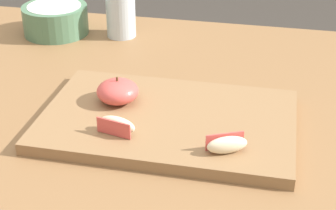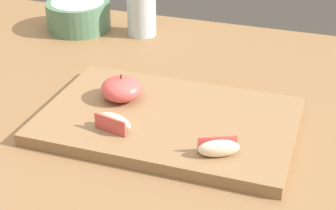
% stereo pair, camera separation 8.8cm
% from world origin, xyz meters
% --- Properties ---
extents(dining_table, '(1.33, 0.99, 0.75)m').
position_xyz_m(dining_table, '(0.00, 0.00, 0.66)').
color(dining_table, brown).
rests_on(dining_table, ground_plane).
extents(cutting_board, '(0.42, 0.27, 0.02)m').
position_xyz_m(cutting_board, '(0.04, -0.01, 0.76)').
color(cutting_board, olive).
rests_on(cutting_board, dining_table).
extents(apple_half_skin_up, '(0.07, 0.07, 0.05)m').
position_xyz_m(apple_half_skin_up, '(-0.06, 0.01, 0.79)').
color(apple_half_skin_up, '#D14C47').
rests_on(apple_half_skin_up, cutting_board).
extents(apple_wedge_middle, '(0.07, 0.04, 0.03)m').
position_xyz_m(apple_wedge_middle, '(-0.03, -0.08, 0.79)').
color(apple_wedge_middle, beige).
rests_on(apple_wedge_middle, cutting_board).
extents(apple_wedge_left, '(0.07, 0.05, 0.03)m').
position_xyz_m(apple_wedge_left, '(0.14, -0.10, 0.79)').
color(apple_wedge_left, beige).
rests_on(apple_wedge_left, cutting_board).
extents(ceramic_fruit_bowl, '(0.15, 0.15, 0.07)m').
position_xyz_m(ceramic_fruit_bowl, '(-0.31, 0.34, 0.79)').
color(ceramic_fruit_bowl, '#4C7556').
rests_on(ceramic_fruit_bowl, dining_table).
extents(drinking_glass_water, '(0.07, 0.07, 0.10)m').
position_xyz_m(drinking_glass_water, '(-0.16, 0.36, 0.80)').
color(drinking_glass_water, silver).
rests_on(drinking_glass_water, dining_table).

